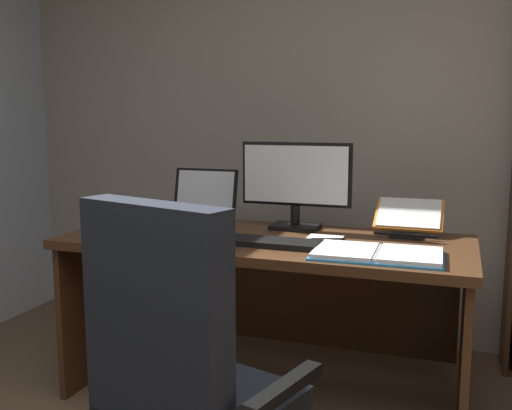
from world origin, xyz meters
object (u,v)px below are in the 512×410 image
desk (270,277)px  computer_mouse (204,236)px  keyboard (271,242)px  pen (328,239)px  laptop (197,211)px  reading_stand_with_book (409,217)px  notepad (323,241)px  monitor (296,185)px  open_binder (377,254)px  office_chair (185,399)px

desk → computer_mouse: computer_mouse is taller
keyboard → pen: keyboard is taller
laptop → computer_mouse: size_ratio=3.33×
reading_stand_with_book → notepad: bearing=-137.3°
computer_mouse → reading_stand_with_book: (0.81, 0.44, 0.05)m
monitor → computer_mouse: monitor is taller
keyboard → monitor: bearing=90.0°
notepad → laptop: bearing=160.6°
monitor → reading_stand_with_book: bearing=6.5°
open_binder → notepad: (-0.25, 0.19, -0.01)m
desk → keyboard: keyboard is taller
laptop → office_chair: bearing=-66.7°
reading_stand_with_book → open_binder: size_ratio=0.61×
office_chair → notepad: 0.98m
desk → reading_stand_with_book: reading_stand_with_book is taller
desk → reading_stand_with_book: bearing=20.7°
computer_mouse → notepad: size_ratio=0.50×
open_binder → pen: size_ratio=3.54×
monitor → office_chair: bearing=-90.7°
open_binder → laptop: bearing=154.0°
office_chair → reading_stand_with_book: size_ratio=3.47×
office_chair → pen: (0.22, 0.91, 0.32)m
monitor → computer_mouse: bearing=-128.3°
desk → pen: pen is taller
monitor → reading_stand_with_book: (0.51, 0.06, -0.14)m
monitor → pen: 0.37m
keyboard → open_binder: (0.44, -0.05, -0.00)m
laptop → keyboard: 0.64m
notepad → pen: size_ratio=1.50×
monitor → reading_stand_with_book: size_ratio=1.74×
office_chair → open_binder: 0.91m
laptop → notepad: laptop is taller
desk → reading_stand_with_book: (0.58, 0.22, 0.27)m
desk → open_binder: (0.51, -0.27, 0.21)m
laptop → keyboard: (0.51, -0.39, -0.04)m
office_chair → keyboard: office_chair is taller
pen → monitor: bearing=130.8°
desk → open_binder: open_binder is taller
open_binder → notepad: open_binder is taller
office_chair → keyboard: bearing=104.8°
reading_stand_with_book → laptop: bearing=-177.1°
laptop → open_binder: 1.05m
desk → pen: bearing=-15.7°
laptop → computer_mouse: bearing=-61.0°
computer_mouse → open_binder: bearing=-3.9°
reading_stand_with_book → keyboard: bearing=-139.5°
computer_mouse → reading_stand_with_book: bearing=28.3°
computer_mouse → open_binder: computer_mouse is taller
open_binder → desk: bearing=151.0°
laptop → pen: bearing=-18.9°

